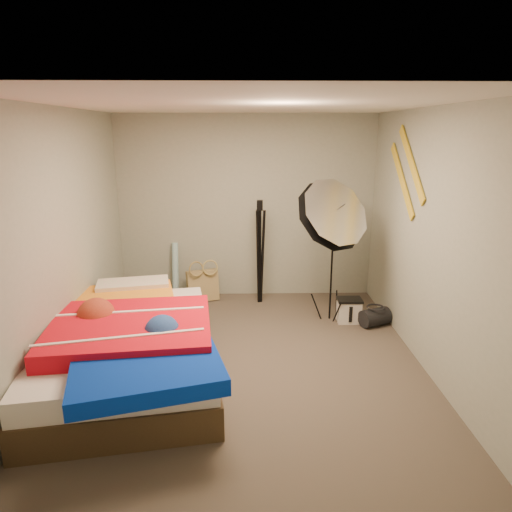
{
  "coord_description": "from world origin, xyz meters",
  "views": [
    {
      "loc": [
        -0.01,
        -4.22,
        2.28
      ],
      "look_at": [
        0.1,
        0.6,
        0.95
      ],
      "focal_mm": 32.0,
      "sensor_mm": 36.0,
      "label": 1
    }
  ],
  "objects_px": {
    "tote_bag": "(203,286)",
    "duffel_bag": "(375,317)",
    "camera_case": "(349,311)",
    "camera_tripod": "(260,245)",
    "photo_umbrella": "(330,217)",
    "wrapping_roll": "(175,271)",
    "bed": "(129,346)"
  },
  "relations": [
    {
      "from": "tote_bag",
      "to": "duffel_bag",
      "type": "xyz_separation_m",
      "value": [
        2.15,
        -0.9,
        -0.11
      ]
    },
    {
      "from": "camera_case",
      "to": "tote_bag",
      "type": "bearing_deg",
      "value": 157.61
    },
    {
      "from": "tote_bag",
      "to": "camera_tripod",
      "type": "bearing_deg",
      "value": -25.1
    },
    {
      "from": "tote_bag",
      "to": "camera_case",
      "type": "height_order",
      "value": "tote_bag"
    },
    {
      "from": "duffel_bag",
      "to": "photo_umbrella",
      "type": "relative_size",
      "value": 0.19
    },
    {
      "from": "duffel_bag",
      "to": "photo_umbrella",
      "type": "bearing_deg",
      "value": 150.2
    },
    {
      "from": "wrapping_roll",
      "to": "photo_umbrella",
      "type": "distance_m",
      "value": 2.39
    },
    {
      "from": "tote_bag",
      "to": "camera_tripod",
      "type": "height_order",
      "value": "camera_tripod"
    },
    {
      "from": "wrapping_roll",
      "to": "bed",
      "type": "height_order",
      "value": "wrapping_roll"
    },
    {
      "from": "photo_umbrella",
      "to": "camera_case",
      "type": "bearing_deg",
      "value": 10.87
    },
    {
      "from": "wrapping_roll",
      "to": "camera_tripod",
      "type": "distance_m",
      "value": 1.27
    },
    {
      "from": "tote_bag",
      "to": "camera_tripod",
      "type": "distance_m",
      "value": 0.99
    },
    {
      "from": "camera_case",
      "to": "duffel_bag",
      "type": "height_order",
      "value": "camera_case"
    },
    {
      "from": "camera_case",
      "to": "camera_tripod",
      "type": "bearing_deg",
      "value": 147.14
    },
    {
      "from": "tote_bag",
      "to": "photo_umbrella",
      "type": "height_order",
      "value": "photo_umbrella"
    },
    {
      "from": "tote_bag",
      "to": "duffel_bag",
      "type": "distance_m",
      "value": 2.34
    },
    {
      "from": "wrapping_roll",
      "to": "camera_case",
      "type": "height_order",
      "value": "wrapping_roll"
    },
    {
      "from": "camera_case",
      "to": "bed",
      "type": "distance_m",
      "value": 2.69
    },
    {
      "from": "wrapping_roll",
      "to": "camera_tripod",
      "type": "height_order",
      "value": "camera_tripod"
    },
    {
      "from": "photo_umbrella",
      "to": "camera_tripod",
      "type": "height_order",
      "value": "photo_umbrella"
    },
    {
      "from": "camera_case",
      "to": "photo_umbrella",
      "type": "xyz_separation_m",
      "value": [
        -0.3,
        -0.06,
        1.19
      ]
    },
    {
      "from": "camera_tripod",
      "to": "photo_umbrella",
      "type": "bearing_deg",
      "value": -44.53
    },
    {
      "from": "wrapping_roll",
      "to": "photo_umbrella",
      "type": "bearing_deg",
      "value": -26.93
    },
    {
      "from": "photo_umbrella",
      "to": "tote_bag",
      "type": "bearing_deg",
      "value": 151.66
    },
    {
      "from": "camera_case",
      "to": "photo_umbrella",
      "type": "height_order",
      "value": "photo_umbrella"
    },
    {
      "from": "bed",
      "to": "photo_umbrella",
      "type": "height_order",
      "value": "photo_umbrella"
    },
    {
      "from": "wrapping_roll",
      "to": "camera_case",
      "type": "xyz_separation_m",
      "value": [
        2.25,
        -0.94,
        -0.25
      ]
    },
    {
      "from": "tote_bag",
      "to": "wrapping_roll",
      "type": "distance_m",
      "value": 0.45
    },
    {
      "from": "camera_case",
      "to": "duffel_bag",
      "type": "bearing_deg",
      "value": -21.59
    },
    {
      "from": "camera_case",
      "to": "bed",
      "type": "xyz_separation_m",
      "value": [
        -2.37,
        -1.26,
        0.19
      ]
    },
    {
      "from": "bed",
      "to": "camera_tripod",
      "type": "xyz_separation_m",
      "value": [
        1.29,
        1.97,
        0.48
      ]
    },
    {
      "from": "bed",
      "to": "camera_tripod",
      "type": "distance_m",
      "value": 2.4
    }
  ]
}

